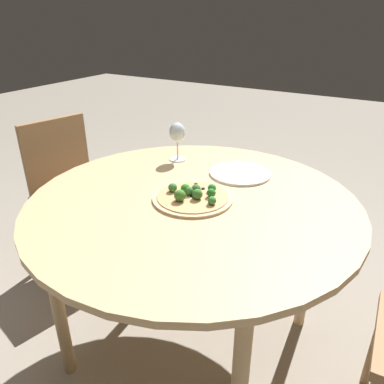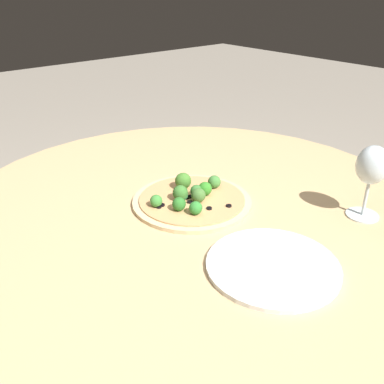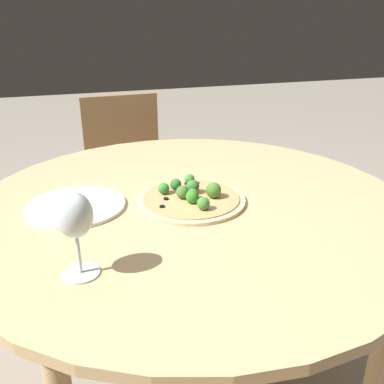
# 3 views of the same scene
# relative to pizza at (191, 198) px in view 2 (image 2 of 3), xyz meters

# --- Properties ---
(dining_table) EXTENTS (1.24, 1.24, 0.76)m
(dining_table) POSITION_rel_pizza_xyz_m (-0.00, 0.00, -0.09)
(dining_table) COLOR tan
(dining_table) RESTS_ON ground_plane
(pizza) EXTENTS (0.30, 0.30, 0.06)m
(pizza) POSITION_rel_pizza_xyz_m (0.00, 0.00, 0.00)
(pizza) COLOR #DBBC89
(pizza) RESTS_ON dining_table
(wine_glass) EXTENTS (0.08, 0.08, 0.18)m
(wine_glass) POSITION_rel_pizza_xyz_m (-0.32, -0.27, 0.11)
(wine_glass) COLOR silver
(wine_glass) RESTS_ON dining_table
(plate_near) EXTENTS (0.27, 0.27, 0.01)m
(plate_near) POSITION_rel_pizza_xyz_m (-0.31, 0.06, -0.01)
(plate_near) COLOR silver
(plate_near) RESTS_ON dining_table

